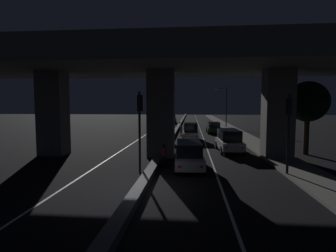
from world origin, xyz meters
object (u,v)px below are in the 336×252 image
Objects in this scene: traffic_light_left_of_median at (140,118)px; car_dark_green_fourth at (214,127)px; motorcycle_red_filtering_far at (181,131)px; car_white_third at (191,131)px; traffic_light_right_of_median at (288,121)px; street_lamp at (225,104)px; pedestrian_on_sidewalk at (270,140)px; car_white_second at (229,140)px; car_dark_green_third_oncoming at (172,119)px; car_silver_lead at (189,154)px; motorcycle_white_filtering_mid at (173,140)px; car_dark_green_second_oncoming at (168,123)px; motorcycle_black_filtering_near at (164,157)px; car_dark_red_lead_oncoming at (159,128)px.

car_dark_green_fourth is (6.24, 22.59, -2.46)m from traffic_light_left_of_median.
car_white_third is at bearing -165.41° from motorcycle_red_filtering_far.
street_lamp is at bearing 89.15° from traffic_light_right_of_median.
street_lamp reaches higher than pedestrian_on_sidewalk.
street_lamp is 1.55× the size of car_white_second.
car_dark_green_third_oncoming is (-10.25, 11.18, -3.30)m from street_lamp.
pedestrian_on_sidewalk is at bearing -51.10° from car_silver_lead.
motorcycle_white_filtering_mid is at bearing 158.94° from pedestrian_on_sidewalk.
car_dark_green_third_oncoming is at bearing 18.21° from car_dark_green_fourth.
car_dark_green_second_oncoming is (-7.50, 10.41, -0.06)m from car_dark_green_fourth.
car_white_third reaches higher than motorcycle_red_filtering_far.
traffic_light_left_of_median is at bearing 163.02° from car_dark_green_fourth.
car_white_second is (6.33, 7.71, -2.28)m from traffic_light_left_of_median.
car_white_second is at bearing -31.20° from car_silver_lead.
car_silver_lead is 18.10m from motorcycle_red_filtering_far.
traffic_light_left_of_median is at bearing 1.97° from car_dark_green_second_oncoming.
pedestrian_on_sidewalk is (3.43, -0.23, 0.04)m from car_white_second.
motorcycle_black_filtering_near is at bearing 165.23° from traffic_light_right_of_median.
car_white_second is at bearing 10.38° from car_dark_green_third_oncoming.
car_dark_red_lead_oncoming reaches higher than motorcycle_white_filtering_mid.
motorcycle_white_filtering_mid is 8.70m from motorcycle_red_filtering_far.
traffic_light_left_of_median is 0.67× the size of street_lamp.
pedestrian_on_sidewalk is at bearing 80.46° from traffic_light_right_of_median.
car_white_second is at bearing 16.49° from car_dark_green_second_oncoming.
motorcycle_red_filtering_far is at bearing 5.40° from car_dark_green_third_oncoming.
motorcycle_red_filtering_far is (-7.29, -12.89, -3.71)m from street_lamp.
street_lamp is 1.77× the size of car_dark_green_third_oncoming.
car_dark_green_second_oncoming is at bearing 0.85° from motorcycle_black_filtering_near.
car_white_third reaches higher than motorcycle_black_filtering_near.
car_dark_green_fourth is (-0.09, 14.88, -0.18)m from car_white_second.
motorcycle_red_filtering_far is at bearing 123.12° from car_dark_green_fourth.
car_silver_lead is 2.43× the size of motorcycle_black_filtering_near.
motorcycle_black_filtering_near is (2.51, -31.08, -0.17)m from car_dark_green_second_oncoming.
motorcycle_white_filtering_mid is (-4.99, -11.83, -0.25)m from car_dark_green_fourth.
car_dark_red_lead_oncoming is 2.24× the size of motorcycle_red_filtering_far.
traffic_light_left_of_median is at bearing 168.18° from car_white_third.
traffic_light_left_of_median reaches higher than car_dark_green_third_oncoming.
traffic_light_left_of_median is 2.74× the size of motorcycle_red_filtering_far.
car_white_third is 18.28m from car_dark_green_second_oncoming.
pedestrian_on_sidewalk is at bearing -88.21° from street_lamp.
car_dark_red_lead_oncoming is (-10.43, -11.13, -3.42)m from street_lamp.
car_white_second reaches higher than car_silver_lead.
motorcycle_red_filtering_far is at bearing 85.05° from traffic_light_left_of_median.
motorcycle_black_filtering_near is (-7.73, -30.42, -3.69)m from street_lamp.
traffic_light_right_of_median is at bearing -108.53° from motorcycle_black_filtering_near.
traffic_light_left_of_median is at bearing -142.51° from pedestrian_on_sidewalk.
street_lamp is at bearing -20.07° from car_white_third.
traffic_light_left_of_median is at bearing 2.51° from car_dark_red_lead_oncoming.
street_lamp is at bearing 74.48° from traffic_light_left_of_median.
car_dark_green_third_oncoming is (-1.28, 43.52, -2.30)m from traffic_light_left_of_median.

